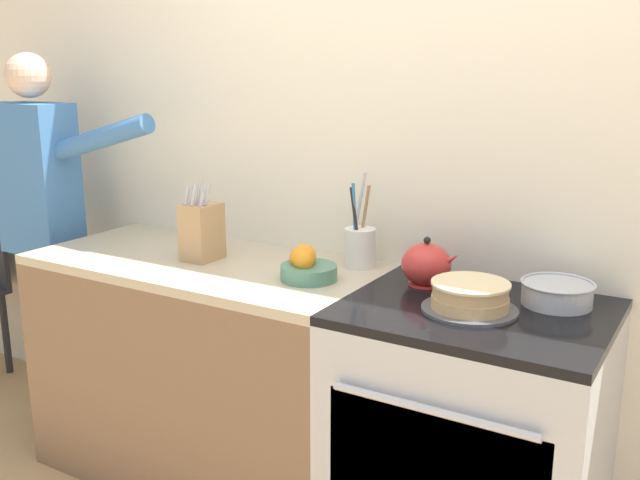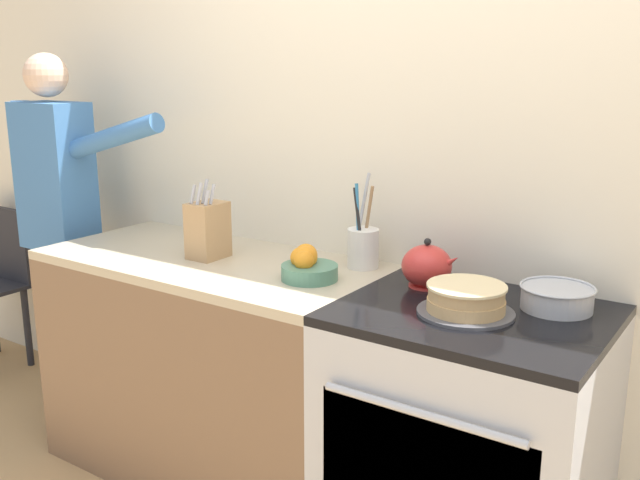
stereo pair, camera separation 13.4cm
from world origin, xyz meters
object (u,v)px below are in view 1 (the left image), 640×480
Objects in this scene: tea_kettle at (427,265)px; knife_block at (202,231)px; mixing_bowl at (557,293)px; utensil_crock at (360,245)px; fruit_bowl at (306,265)px; person_baker at (42,208)px; layer_cake at (470,297)px; stove_range at (469,441)px.

tea_kettle is 0.67× the size of knife_block.
utensil_crock reaches higher than mixing_bowl.
tea_kettle reaches higher than fruit_bowl.
mixing_bowl is 0.82m from fruit_bowl.
tea_kettle is 1.78m from person_baker.
person_baker reaches higher than utensil_crock.
stove_range is at bearing 76.24° from layer_cake.
mixing_bowl is (0.42, 0.01, -0.03)m from tea_kettle.
knife_block is 0.60m from utensil_crock.
utensil_crock is (-0.29, 0.08, 0.01)m from tea_kettle.
stove_range is 0.55m from mixing_bowl.
stove_range is 2.61× the size of utensil_crock.
stove_range is 1.21m from knife_block.
knife_block is at bearing 177.86° from layer_cake.
stove_range is 0.49m from layer_cake.
stove_range is 0.54× the size of person_baker.
tea_kettle reaches higher than stove_range.
tea_kettle is at bearing -15.19° from utensil_crock.
fruit_bowl is (-0.59, 0.03, 0.01)m from layer_cake.
layer_cake is 1.42× the size of tea_kettle.
person_baker is at bearing -176.58° from mixing_bowl.
fruit_bowl is at bearing -158.55° from tea_kettle.
fruit_bowl is (-0.38, -0.15, -0.02)m from tea_kettle.
mixing_bowl is at bearing 6.80° from knife_block.
mixing_bowl is at bearing 11.55° from fruit_bowl.
layer_cake is (-0.01, -0.04, 0.49)m from stove_range.
mixing_bowl is at bearing 2.00° from tea_kettle.
person_baker is at bearing 179.38° from stove_range.
tea_kettle is 1.04× the size of fruit_bowl.
knife_block is at bearing -158.64° from utensil_crock.
layer_cake is at bearing -2.64° from fruit_bowl.
tea_kettle is 0.41m from fruit_bowl.
layer_cake is 0.95× the size of knife_block.
mixing_bowl is 0.74× the size of knife_block.
layer_cake is at bearing -2.14° from knife_block.
person_baker reaches higher than fruit_bowl.
person_baker reaches higher than stove_range.
fruit_bowl reaches higher than stove_range.
utensil_crock is at bearing 21.36° from knife_block.
tea_kettle is (-0.21, 0.18, 0.03)m from layer_cake.
utensil_crock reaches higher than stove_range.
person_baker is (-1.78, -0.12, 0.03)m from tea_kettle.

